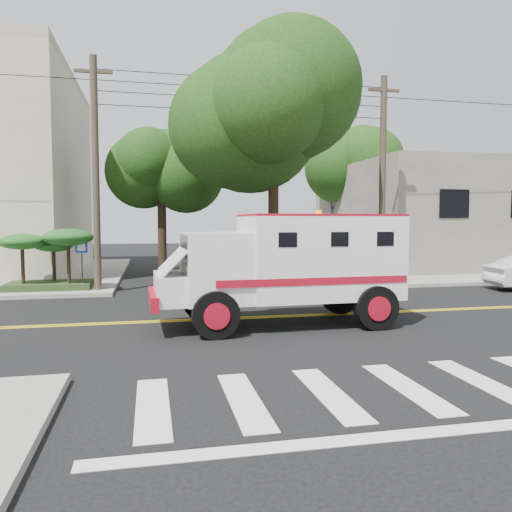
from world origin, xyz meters
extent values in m
plane|color=black|center=(0.00, 0.00, 0.00)|extent=(100.00, 100.00, 0.00)
cube|color=gray|center=(13.50, 13.50, 0.07)|extent=(17.00, 17.00, 0.15)
cube|color=#656156|center=(15.00, 14.00, 3.15)|extent=(14.00, 12.00, 6.00)
cylinder|color=#382D23|center=(-5.60, 6.00, 4.50)|extent=(0.28, 0.28, 9.00)
cylinder|color=#382D23|center=(6.30, 6.20, 4.50)|extent=(0.28, 0.28, 9.00)
cylinder|color=black|center=(1.50, 6.50, 3.50)|extent=(0.44, 0.44, 7.00)
sphere|color=#13350E|center=(1.50, 6.50, 7.00)|extent=(5.32, 5.32, 5.32)
sphere|color=#13350E|center=(2.64, 5.74, 7.57)|extent=(4.56, 4.56, 4.56)
cylinder|color=black|center=(-3.00, 12.00, 2.80)|extent=(0.44, 0.44, 5.60)
sphere|color=#13350E|center=(-3.00, 12.00, 5.60)|extent=(3.92, 3.92, 3.92)
sphere|color=#13350E|center=(-2.16, 11.44, 6.02)|extent=(3.36, 3.36, 3.36)
cylinder|color=black|center=(8.50, 16.00, 2.97)|extent=(0.44, 0.44, 5.95)
sphere|color=#13350E|center=(8.50, 16.00, 5.95)|extent=(4.20, 4.20, 4.20)
sphere|color=#13350E|center=(9.40, 15.40, 6.40)|extent=(3.60, 3.60, 3.60)
cylinder|color=#3F3F42|center=(3.80, 5.60, 1.80)|extent=(0.12, 0.12, 3.60)
imported|color=#3F3F42|center=(3.80, 5.60, 3.15)|extent=(0.15, 0.18, 0.90)
cylinder|color=#3F3F42|center=(-6.20, 6.20, 1.00)|extent=(0.06, 0.06, 2.00)
cube|color=#0C33A5|center=(-6.20, 6.14, 1.80)|extent=(0.45, 0.03, 0.45)
cube|color=#1E3314|center=(-7.50, 6.80, 0.27)|extent=(3.20, 2.00, 0.24)
cylinder|color=black|center=(-8.40, 6.50, 1.15)|extent=(0.14, 0.14, 1.52)
ellipsoid|color=#164A16|center=(-8.40, 6.50, 2.00)|extent=(1.73, 1.73, 0.60)
cylinder|color=black|center=(-7.40, 7.20, 1.07)|extent=(0.14, 0.14, 1.36)
ellipsoid|color=#164A16|center=(-7.40, 7.20, 1.83)|extent=(1.55, 1.55, 0.54)
cylinder|color=black|center=(-6.70, 6.30, 1.23)|extent=(0.14, 0.14, 1.68)
ellipsoid|color=#164A16|center=(-6.70, 6.30, 2.17)|extent=(1.91, 1.91, 0.66)
cube|color=silver|center=(0.87, -1.10, 1.82)|extent=(4.13, 2.52, 2.19)
cube|color=silver|center=(-1.94, -1.19, 1.61)|extent=(1.74, 2.34, 1.77)
cube|color=black|center=(-2.75, -1.21, 2.08)|extent=(0.12, 1.77, 0.73)
cube|color=silver|center=(-3.03, -1.22, 1.09)|extent=(1.00, 2.11, 0.73)
cube|color=maroon|center=(-3.55, -1.24, 0.83)|extent=(0.26, 2.24, 0.36)
cube|color=maroon|center=(0.87, -1.10, 2.95)|extent=(4.13, 2.52, 0.06)
cylinder|color=black|center=(-2.11, -2.36, 0.57)|extent=(1.15, 0.37, 1.14)
cylinder|color=black|center=(-2.18, -0.03, 0.57)|extent=(1.15, 0.37, 1.14)
cylinder|color=black|center=(2.05, -2.22, 0.57)|extent=(1.15, 0.37, 1.14)
cylinder|color=black|center=(1.98, 0.11, 0.57)|extent=(1.15, 0.37, 1.14)
imported|color=gray|center=(8.64, 8.44, 1.07)|extent=(0.70, 0.49, 1.84)
imported|color=gray|center=(7.68, 9.00, 0.94)|extent=(0.80, 0.64, 1.58)
camera|label=1|loc=(-3.60, -13.98, 2.79)|focal=35.00mm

